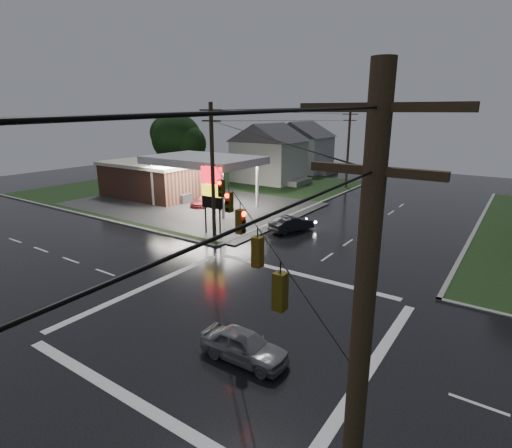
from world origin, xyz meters
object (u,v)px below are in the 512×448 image
Objects in this scene: utility_pole_se at (355,416)px; car_north at (291,224)px; pylon_sign at (212,189)px; utility_pole_n at (348,148)px; house_far at (301,146)px; gas_station at (167,176)px; car_pump at (203,201)px; house_near at (269,152)px; tree_nw_behind at (177,139)px; utility_pole_nw at (213,171)px; car_crossing at (244,345)px.

utility_pole_se reaches higher than car_north.
utility_pole_n is at bearing 87.92° from pylon_sign.
house_far is 2.63× the size of car_north.
gas_station is 6.26× the size of car_pump.
house_near is at bearing 73.83° from gas_station.
house_near is at bearing 24.98° from tree_nw_behind.
utility_pole_nw is at bearing -32.23° from gas_station.
utility_pole_n is at bearing 111.80° from utility_pole_se.
car_pump is (15.44, -11.80, -5.57)m from tree_nw_behind.
utility_pole_n is 0.95× the size of house_near.
gas_station is 7.67m from car_pump.
house_far is at bearing -42.29° from car_north.
car_north is (16.56, -32.81, -3.71)m from house_far.
pylon_sign reaches higher than gas_station.
pylon_sign is 18.61m from car_crossing.
gas_station is 19.38m from utility_pole_nw.
pylon_sign is 28.34m from utility_pole_se.
utility_pole_nw is at bearing -61.19° from car_pump.
utility_pole_se is at bearing 142.01° from car_north.
utility_pole_se is 11.18m from car_crossing.
utility_pole_se reaches higher than gas_station.
pylon_sign is at bearing -39.87° from tree_nw_behind.
pylon_sign is at bearing -73.02° from house_far.
house_far is at bearing 107.92° from utility_pole_nw.
utility_pole_n reaches higher than car_north.
utility_pole_se is 1.00× the size of house_near.
gas_station is 24.60m from utility_pole_n.
house_near and house_far have the same top height.
tree_nw_behind is at bearing -123.44° from house_far.
house_near is (4.73, 16.30, 1.86)m from gas_station.
house_near reaches higher than car_crossing.
utility_pole_n is at bearing 48.91° from car_pump.
house_near is at bearing 112.28° from pylon_sign.
pylon_sign is 1.50× the size of car_crossing.
car_pump is at bearing -83.22° from house_far.
utility_pole_n is 25.63m from tree_nw_behind.
gas_station is 28.61m from house_far.
utility_pole_n is at bearing 48.53° from gas_station.
car_pump is at bearing -37.40° from tree_nw_behind.
house_near is at bearing 81.25° from car_pump.
house_near is 18.38m from car_pump.
utility_pole_nw is at bearing 135.00° from utility_pole_se.
tree_nw_behind is (-24.34, -8.01, 0.71)m from utility_pole_n.
house_near is at bearing -32.29° from car_north.
tree_nw_behind reaches higher than gas_station.
gas_station reaches higher than car_crossing.
utility_pole_se is at bearing -42.34° from tree_nw_behind.
car_pump is (-27.91, 27.69, -5.11)m from utility_pole_se.
utility_pole_se is at bearing -45.00° from utility_pole_nw.
utility_pole_se is 29.27m from car_north.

